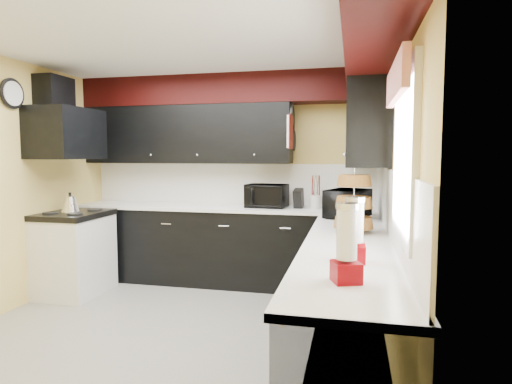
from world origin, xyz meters
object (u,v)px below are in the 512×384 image
at_px(toaster_oven, 267,196).
at_px(knife_block, 299,199).
at_px(kettle, 70,204).
at_px(microwave, 348,203).
at_px(utensil_crock, 316,202).

xyz_separation_m(toaster_oven, knife_block, (0.38, -0.02, -0.03)).
bearing_deg(kettle, microwave, 2.11).
height_order(utensil_crock, kettle, kettle).
height_order(toaster_oven, kettle, toaster_oven).
distance_m(microwave, kettle, 3.01).
distance_m(knife_block, kettle, 2.55).
height_order(toaster_oven, knife_block, toaster_oven).
distance_m(microwave, knife_block, 0.83).
relative_size(toaster_oven, microwave, 0.94).
xyz_separation_m(knife_block, kettle, (-2.45, -0.72, -0.04)).
bearing_deg(utensil_crock, knife_block, -164.59).
bearing_deg(toaster_oven, microwave, -28.60).
height_order(knife_block, kettle, knife_block).
distance_m(microwave, utensil_crock, 0.76).
bearing_deg(utensil_crock, kettle, -163.71).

